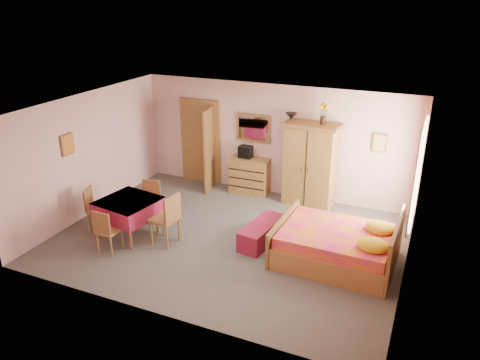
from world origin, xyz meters
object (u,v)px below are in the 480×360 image
at_px(wall_mirror, 254,128).
at_px(wardrobe, 310,165).
at_px(bed, 337,237).
at_px(chair_west, 98,208).
at_px(stereo, 246,152).
at_px(chest_of_drawers, 250,176).
at_px(chair_east, 164,218).
at_px(chair_south, 109,230).
at_px(chair_north, 149,202).
at_px(bench, 262,233).
at_px(dining_table, 130,218).
at_px(floor_lamp, 289,157).
at_px(sunflower_vase, 323,113).

height_order(wall_mirror, wardrobe, wardrobe).
xyz_separation_m(wardrobe, bed, (1.12, -2.16, -0.46)).
xyz_separation_m(wardrobe, chair_west, (-3.57, -2.84, -0.51)).
distance_m(wall_mirror, stereo, 0.59).
xyz_separation_m(chest_of_drawers, chair_east, (-0.57, -2.86, 0.08)).
bearing_deg(wall_mirror, chair_south, -109.64).
bearing_deg(chair_south, chair_north, 92.51).
height_order(wardrobe, chair_west, wardrobe).
bearing_deg(chair_south, bench, 31.85).
relative_size(wardrobe, dining_table, 1.82).
height_order(floor_lamp, chair_east, floor_lamp).
xyz_separation_m(wardrobe, bench, (-0.32, -2.06, -0.74)).
distance_m(chest_of_drawers, chair_east, 2.92).
xyz_separation_m(wardrobe, chair_east, (-2.03, -2.80, -0.44)).
xyz_separation_m(stereo, bed, (2.70, -2.24, -0.52)).
bearing_deg(stereo, bench, -59.64).
height_order(dining_table, chair_east, chair_east).
bearing_deg(dining_table, chair_north, 90.88).
xyz_separation_m(sunflower_vase, chair_east, (-2.25, -2.83, -1.61)).
xyz_separation_m(chest_of_drawers, bench, (1.13, -2.12, -0.23)).
relative_size(wardrobe, sunflower_vase, 4.14).
distance_m(floor_lamp, bed, 2.83).
bearing_deg(floor_lamp, chair_south, -122.70).
bearing_deg(wall_mirror, bench, -63.84).
bearing_deg(dining_table, chair_east, 2.99).
height_order(bed, chair_west, bed).
relative_size(chest_of_drawers, bed, 0.44).
height_order(wardrobe, chair_north, wardrobe).
bearing_deg(chair_south, wardrobe, 53.28).
relative_size(bed, chair_north, 2.45).
distance_m(stereo, floor_lamp, 1.07).
bearing_deg(dining_table, chair_south, -90.32).
bearing_deg(sunflower_vase, wardrobe, -173.71).
xyz_separation_m(sunflower_vase, bench, (-0.54, -2.09, -1.92)).
relative_size(bed, bench, 1.75).
xyz_separation_m(wall_mirror, bench, (1.13, -2.33, -1.35)).
relative_size(floor_lamp, chair_east, 2.01).
bearing_deg(sunflower_vase, chair_south, -130.83).
bearing_deg(chair_east, wall_mirror, -3.96).
relative_size(chest_of_drawers, chair_east, 0.90).
bearing_deg(stereo, wardrobe, -3.10).
height_order(bench, chair_south, chair_south).
distance_m(dining_table, chair_west, 0.77).
distance_m(wardrobe, bed, 2.47).
xyz_separation_m(dining_table, chair_south, (-0.00, -0.63, 0.05)).
bearing_deg(bench, chest_of_drawers, 118.19).
relative_size(floor_lamp, wardrobe, 1.08).
relative_size(chair_south, chair_east, 0.84).
bearing_deg(chest_of_drawers, chair_west, -127.81).
relative_size(floor_lamp, chair_west, 2.35).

